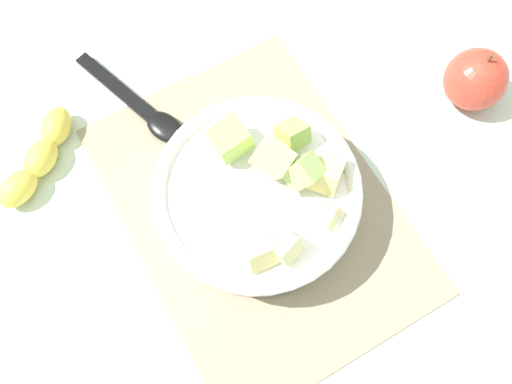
% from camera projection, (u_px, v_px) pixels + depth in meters
% --- Properties ---
extents(ground_plane, '(2.40, 2.40, 0.00)m').
position_uv_depth(ground_plane, '(257.00, 208.00, 0.66)').
color(ground_plane, silver).
extents(placemat, '(0.42, 0.31, 0.01)m').
position_uv_depth(placemat, '(257.00, 208.00, 0.66)').
color(placemat, gray).
rests_on(placemat, ground_plane).
extents(salad_bowl, '(0.24, 0.24, 0.11)m').
position_uv_depth(salad_bowl, '(257.00, 194.00, 0.62)').
color(salad_bowl, white).
rests_on(salad_bowl, placemat).
extents(serving_spoon, '(0.19, 0.09, 0.01)m').
position_uv_depth(serving_spoon, '(146.00, 111.00, 0.70)').
color(serving_spoon, black).
rests_on(serving_spoon, placemat).
extents(whole_apple, '(0.08, 0.08, 0.09)m').
position_uv_depth(whole_apple, '(475.00, 78.00, 0.68)').
color(whole_apple, '#BC3828').
rests_on(whole_apple, ground_plane).
extents(banana_whole, '(0.12, 0.14, 0.04)m').
position_uv_depth(banana_whole, '(39.00, 157.00, 0.67)').
color(banana_whole, yellow).
rests_on(banana_whole, ground_plane).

